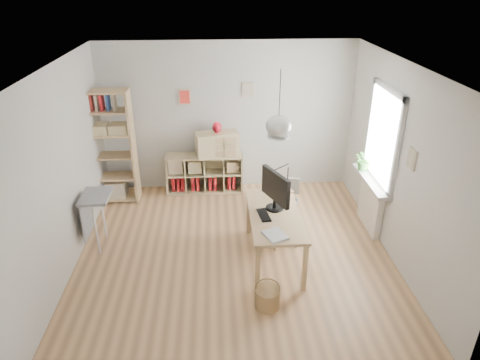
{
  "coord_description": "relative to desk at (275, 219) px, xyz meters",
  "views": [
    {
      "loc": [
        -0.23,
        -5.15,
        3.72
      ],
      "look_at": [
        0.1,
        0.3,
        1.05
      ],
      "focal_mm": 32.0,
      "sensor_mm": 36.0,
      "label": 1
    }
  ],
  "objects": [
    {
      "name": "chair",
      "position": [
        0.18,
        0.43,
        -0.21
      ],
      "size": [
        0.43,
        0.43,
        0.79
      ],
      "rotation": [
        0.0,
        0.0,
        0.13
      ],
      "color": "gray",
      "rests_on": "ground"
    },
    {
      "name": "side_table",
      "position": [
        -2.59,
        0.5,
        0.01
      ],
      "size": [
        0.4,
        0.55,
        0.85
      ],
      "color": "gray",
      "rests_on": "ground"
    },
    {
      "name": "wicker_basket",
      "position": [
        -0.2,
        -0.97,
        -0.52
      ],
      "size": [
        0.31,
        0.31,
        0.43
      ],
      "rotation": [
        0.0,
        0.0,
        -0.18
      ],
      "color": "olive",
      "rests_on": "ground"
    },
    {
      "name": "desk",
      "position": [
        0.0,
        0.0,
        0.0
      ],
      "size": [
        0.7,
        1.5,
        0.75
      ],
      "color": "tan",
      "rests_on": "ground"
    },
    {
      "name": "ground",
      "position": [
        -0.55,
        0.15,
        -0.66
      ],
      "size": [
        4.5,
        4.5,
        0.0
      ],
      "primitive_type": "plane",
      "color": "tan",
      "rests_on": "ground"
    },
    {
      "name": "cube_shelf",
      "position": [
        -1.02,
        2.23,
        -0.36
      ],
      "size": [
        1.4,
        0.38,
        0.72
      ],
      "color": "beige",
      "rests_on": "ground"
    },
    {
      "name": "paper_tray",
      "position": [
        -0.07,
        -0.56,
        0.11
      ],
      "size": [
        0.34,
        0.37,
        0.03
      ],
      "primitive_type": "cube",
      "rotation": [
        0.0,
        0.0,
        0.41
      ],
      "color": "white",
      "rests_on": "desk"
    },
    {
      "name": "monitor",
      "position": [
        0.01,
        0.13,
        0.4
      ],
      "size": [
        0.31,
        0.6,
        0.55
      ],
      "rotation": [
        0.0,
        0.0,
        0.42
      ],
      "color": "black",
      "rests_on": "desk"
    },
    {
      "name": "window_unit",
      "position": [
        1.68,
        0.75,
        0.89
      ],
      "size": [
        0.07,
        1.16,
        1.46
      ],
      "color": "white",
      "rests_on": "ground"
    },
    {
      "name": "task_lamp",
      "position": [
        0.08,
        0.6,
        0.38
      ],
      "size": [
        0.39,
        0.14,
        0.41
      ],
      "color": "black",
      "rests_on": "desk"
    },
    {
      "name": "tall_bookshelf",
      "position": [
        -2.59,
        1.95,
        0.43
      ],
      "size": [
        0.8,
        0.38,
        2.0
      ],
      "color": "tan",
      "rests_on": "ground"
    },
    {
      "name": "red_vase",
      "position": [
        -0.75,
        2.19,
        0.59
      ],
      "size": [
        0.17,
        0.17,
        0.2
      ],
      "primitive_type": "ellipsoid",
      "color": "maroon",
      "rests_on": "drawer_chest"
    },
    {
      "name": "storage_chest",
      "position": [
        0.25,
        1.14,
        -0.45
      ],
      "size": [
        0.76,
        0.81,
        0.64
      ],
      "rotation": [
        0.0,
        0.0,
        -0.25
      ],
      "color": "beige",
      "rests_on": "ground"
    },
    {
      "name": "yarn_ball",
      "position": [
        0.13,
        0.49,
        0.17
      ],
      "size": [
        0.16,
        0.16,
        0.16
      ],
      "primitive_type": "sphere",
      "color": "#540B10",
      "rests_on": "desk"
    },
    {
      "name": "drawer_chest",
      "position": [
        -0.76,
        2.19,
        0.28
      ],
      "size": [
        0.79,
        0.48,
        0.42
      ],
      "primitive_type": "cube",
      "rotation": [
        0.0,
        0.0,
        0.19
      ],
      "color": "beige",
      "rests_on": "cube_shelf"
    },
    {
      "name": "room_shell",
      "position": [
        -0.0,
        0.0,
        1.34
      ],
      "size": [
        4.5,
        4.5,
        4.5
      ],
      "color": "silver",
      "rests_on": "ground"
    },
    {
      "name": "potted_plant",
      "position": [
        1.57,
        1.1,
        0.38
      ],
      "size": [
        0.39,
        0.36,
        0.35
      ],
      "primitive_type": "imported",
      "rotation": [
        0.0,
        0.0,
        0.31
      ],
      "color": "#36722B",
      "rests_on": "windowsill"
    },
    {
      "name": "radiator",
      "position": [
        1.64,
        0.75,
        -0.26
      ],
      "size": [
        0.1,
        0.8,
        0.8
      ],
      "primitive_type": "cube",
      "color": "white",
      "rests_on": "ground"
    },
    {
      "name": "windowsill",
      "position": [
        1.59,
        0.75,
        0.17
      ],
      "size": [
        0.22,
        1.2,
        0.06
      ],
      "primitive_type": "cube",
      "color": "white",
      "rests_on": "radiator"
    },
    {
      "name": "keyboard",
      "position": [
        -0.16,
        -0.05,
        0.1
      ],
      "size": [
        0.18,
        0.36,
        0.02
      ],
      "primitive_type": "cube",
      "rotation": [
        0.0,
        0.0,
        0.14
      ],
      "color": "black",
      "rests_on": "desk"
    }
  ]
}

